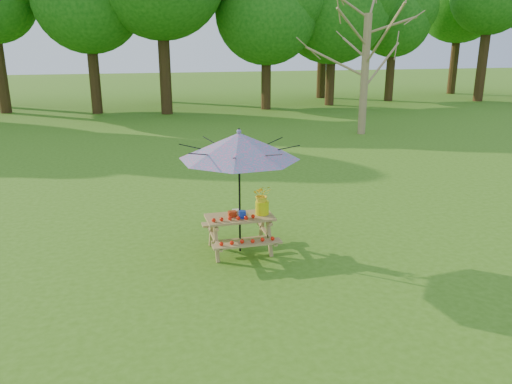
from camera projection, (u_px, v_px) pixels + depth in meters
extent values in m
plane|color=#3C6F15|center=(340.00, 311.00, 7.05)|extent=(120.00, 120.00, 0.00)
cylinder|color=#927850|center=(365.00, 75.00, 20.13)|extent=(0.36, 0.36, 4.76)
cube|color=#A68B4B|center=(240.00, 217.00, 8.91)|extent=(1.20, 0.62, 0.04)
cube|color=#A68B4B|center=(247.00, 244.00, 8.49)|extent=(1.20, 0.22, 0.04)
cube|color=#A68B4B|center=(233.00, 222.00, 9.51)|extent=(1.20, 0.22, 0.04)
cylinder|color=black|center=(240.00, 192.00, 8.78)|extent=(0.04, 0.04, 2.25)
cone|color=teal|center=(239.00, 146.00, 8.54)|extent=(2.66, 2.66, 0.45)
sphere|color=teal|center=(239.00, 131.00, 8.47)|extent=(0.08, 0.08, 0.08)
cube|color=#AB2D0D|center=(232.00, 214.00, 8.88)|extent=(0.14, 0.12, 0.10)
cylinder|color=#1634B7|center=(242.00, 214.00, 8.81)|extent=(0.13, 0.13, 0.13)
cube|color=beige|center=(236.00, 212.00, 9.05)|extent=(0.13, 0.13, 0.07)
cylinder|color=#DBE00B|center=(262.00, 208.00, 8.98)|extent=(0.24, 0.24, 0.24)
imported|color=yellow|center=(262.00, 195.00, 8.91)|extent=(0.36, 0.33, 0.37)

